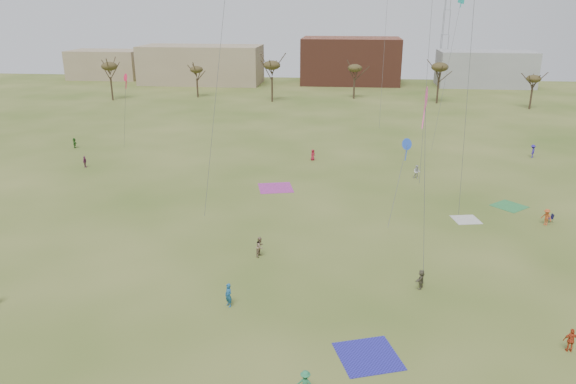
# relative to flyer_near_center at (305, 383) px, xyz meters

# --- Properties ---
(ground) EXTENTS (260.00, 260.00, 0.00)m
(ground) POSITION_rel_flyer_near_center_xyz_m (-2.98, 6.17, -0.77)
(ground) COLOR #3C551A
(ground) RESTS_ON ground
(flyer_near_center) EXTENTS (1.06, 0.68, 1.55)m
(flyer_near_center) POSITION_rel_flyer_near_center_xyz_m (0.00, 0.00, 0.00)
(flyer_near_center) COLOR #2A7E50
(flyer_near_center) RESTS_ON ground
(flyer_near_right) EXTENTS (0.76, 0.75, 1.77)m
(flyer_near_right) POSITION_rel_flyer_near_center_xyz_m (-6.19, 8.67, 0.11)
(flyer_near_right) COLOR #1D5687
(flyer_near_right) RESTS_ON ground
(spectator_fore_a) EXTENTS (0.94, 0.40, 1.60)m
(spectator_fore_a) POSITION_rel_flyer_near_center_xyz_m (16.03, 5.78, 0.03)
(spectator_fore_a) COLOR #BF4320
(spectator_fore_a) RESTS_ON ground
(spectator_fore_b) EXTENTS (0.91, 1.03, 1.76)m
(spectator_fore_b) POSITION_rel_flyer_near_center_xyz_m (-5.25, 16.97, 0.11)
(spectator_fore_b) COLOR #8C7159
(spectator_fore_b) RESTS_ON ground
(spectator_fore_c) EXTENTS (1.02, 1.47, 1.52)m
(spectator_fore_c) POSITION_rel_flyer_near_center_xyz_m (7.76, 12.83, -0.01)
(spectator_fore_c) COLOR brown
(spectator_fore_c) RESTS_ON ground
(flyer_mid_b) EXTENTS (1.16, 1.23, 1.67)m
(flyer_mid_b) POSITION_rel_flyer_near_center_xyz_m (21.42, 26.89, 0.06)
(flyer_mid_b) COLOR #BD5023
(flyer_mid_b) RESTS_ON ground
(spectator_mid_d) EXTENTS (0.41, 0.91, 1.52)m
(spectator_mid_d) POSITION_rel_flyer_near_center_xyz_m (-32.56, 40.83, -0.01)
(spectator_mid_d) COLOR #823662
(spectator_mid_d) RESTS_ON ground
(spectator_mid_e) EXTENTS (0.95, 0.82, 1.69)m
(spectator_mid_e) POSITION_rel_flyer_near_center_xyz_m (10.53, 40.73, 0.07)
(spectator_mid_e) COLOR silver
(spectator_mid_e) RESTS_ON ground
(flyer_far_a) EXTENTS (1.20, 1.39, 1.51)m
(flyer_far_a) POSITION_rel_flyer_near_center_xyz_m (-38.84, 50.41, -0.02)
(flyer_far_a) COLOR #2D6421
(flyer_far_a) RESTS_ON ground
(flyer_far_b) EXTENTS (0.85, 0.90, 1.54)m
(flyer_far_b) POSITION_rel_flyer_near_center_xyz_m (-2.81, 47.57, -0.00)
(flyer_far_b) COLOR #A71C31
(flyer_far_b) RESTS_ON ground
(flyer_far_c) EXTENTS (1.08, 1.36, 1.85)m
(flyer_far_c) POSITION_rel_flyer_near_center_xyz_m (27.83, 52.43, 0.15)
(flyer_far_c) COLOR #2E2093
(flyer_far_c) RESTS_ON ground
(blanket_blue) EXTENTS (4.56, 4.56, 0.03)m
(blanket_blue) POSITION_rel_flyer_near_center_xyz_m (3.57, 3.87, -0.77)
(blanket_blue) COLOR #2826A6
(blanket_blue) RESTS_ON ground
(blanket_cream) EXTENTS (2.94, 2.94, 0.03)m
(blanket_cream) POSITION_rel_flyer_near_center_xyz_m (13.97, 27.40, -0.77)
(blanket_cream) COLOR silver
(blanket_cream) RESTS_ON ground
(blanket_plum) EXTENTS (4.71, 4.71, 0.03)m
(blanket_plum) POSITION_rel_flyer_near_center_xyz_m (-6.35, 35.14, -0.77)
(blanket_plum) COLOR #B2369B
(blanket_plum) RESTS_ON ground
(blanket_olive) EXTENTS (4.21, 4.21, 0.03)m
(blanket_olive) POSITION_rel_flyer_near_center_xyz_m (19.33, 31.86, -0.77)
(blanket_olive) COLOR #328A47
(blanket_olive) RESTS_ON ground
(camp_chair_right) EXTENTS (0.61, 0.57, 0.87)m
(camp_chair_right) POSITION_rel_flyer_near_center_xyz_m (22.07, 27.67, -0.51)
(camp_chair_right) COLOR #141334
(camp_chair_right) RESTS_ON ground
(kites_aloft) EXTENTS (61.82, 65.09, 25.47)m
(kites_aloft) POSITION_rel_flyer_near_center_xyz_m (-2.28, 36.51, 18.88)
(kites_aloft) COLOR red
(kites_aloft) RESTS_ON ground
(tree_line) EXTENTS (117.44, 49.32, 8.91)m
(tree_line) POSITION_rel_flyer_near_center_xyz_m (-5.83, 85.29, 6.31)
(tree_line) COLOR #3A2B1E
(tree_line) RESTS_ON ground
(building_tan) EXTENTS (32.00, 14.00, 10.00)m
(building_tan) POSITION_rel_flyer_near_center_xyz_m (-37.98, 121.17, 4.23)
(building_tan) COLOR #937F60
(building_tan) RESTS_ON ground
(building_brick) EXTENTS (26.00, 16.00, 12.00)m
(building_brick) POSITION_rel_flyer_near_center_xyz_m (2.02, 126.17, 5.23)
(building_brick) COLOR brown
(building_brick) RESTS_ON ground
(building_grey) EXTENTS (24.00, 12.00, 9.00)m
(building_grey) POSITION_rel_flyer_near_center_xyz_m (37.02, 124.17, 3.73)
(building_grey) COLOR gray
(building_grey) RESTS_ON ground
(building_tan_west) EXTENTS (20.00, 12.00, 8.00)m
(building_tan_west) POSITION_rel_flyer_near_center_xyz_m (-67.98, 128.17, 3.23)
(building_tan_west) COLOR #937F60
(building_tan_west) RESTS_ON ground
(radio_tower) EXTENTS (1.51, 1.72, 41.00)m
(radio_tower) POSITION_rel_flyer_near_center_xyz_m (27.02, 131.17, 18.43)
(radio_tower) COLOR #9EA3A8
(radio_tower) RESTS_ON ground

